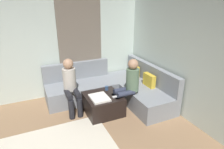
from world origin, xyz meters
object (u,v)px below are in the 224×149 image
ottoman (103,104)px  person_on_couch_back (128,84)px  person_on_couch_side (71,84)px  coffee_mug (107,88)px  game_remote (116,97)px  sectional_couch (114,88)px

ottoman → person_on_couch_back: 0.72m
person_on_couch_back → person_on_couch_side: size_ratio=1.00×
coffee_mug → person_on_couch_back: person_on_couch_back is taller
coffee_mug → ottoman: bearing=-39.3°
person_on_couch_back → person_on_couch_side: same height
ottoman → game_remote: 0.36m
ottoman → sectional_couch: bearing=136.1°
coffee_mug → game_remote: (0.40, 0.04, -0.04)m
sectional_couch → game_remote: sectional_couch is taller
ottoman → person_on_couch_back: bearing=75.6°
game_remote → person_on_couch_back: 0.40m
ottoman → person_on_couch_side: 0.83m
game_remote → person_on_couch_side: (-0.54, -0.82, 0.23)m
game_remote → person_on_couch_side: person_on_couch_side is taller
ottoman → person_on_couch_side: size_ratio=0.63×
sectional_couch → person_on_couch_side: person_on_couch_side is taller
person_on_couch_back → person_on_couch_side: bearing=66.4°
coffee_mug → person_on_couch_side: person_on_couch_side is taller
sectional_couch → coffee_mug: bearing=-47.0°
ottoman → person_on_couch_back: size_ratio=0.63×
sectional_couch → coffee_mug: size_ratio=26.84×
person_on_couch_side → ottoman: bearing=149.0°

